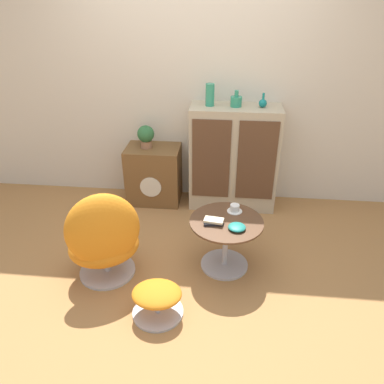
# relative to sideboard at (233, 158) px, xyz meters

# --- Properties ---
(ground_plane) EXTENTS (12.00, 12.00, 0.00)m
(ground_plane) POSITION_rel_sideboard_xyz_m (-0.44, -1.21, -0.55)
(ground_plane) COLOR #A87542
(wall_back) EXTENTS (6.40, 0.06, 2.60)m
(wall_back) POSITION_rel_sideboard_xyz_m (-0.44, 0.23, 0.75)
(wall_back) COLOR beige
(wall_back) RESTS_ON ground_plane
(sideboard) EXTENTS (0.91, 0.40, 1.10)m
(sideboard) POSITION_rel_sideboard_xyz_m (0.00, 0.00, 0.00)
(sideboard) COLOR tan
(sideboard) RESTS_ON ground_plane
(tv_console) EXTENTS (0.57, 0.41, 0.63)m
(tv_console) POSITION_rel_sideboard_xyz_m (-0.86, -0.01, -0.23)
(tv_console) COLOR brown
(tv_console) RESTS_ON ground_plane
(egg_chair) EXTENTS (0.74, 0.72, 0.81)m
(egg_chair) POSITION_rel_sideboard_xyz_m (-1.01, -1.31, -0.17)
(egg_chair) COLOR #B7B7BC
(egg_chair) RESTS_ON ground_plane
(ottoman) EXTENTS (0.38, 0.38, 0.24)m
(ottoman) POSITION_rel_sideboard_xyz_m (-0.52, -1.67, -0.40)
(ottoman) COLOR #B7B7BC
(ottoman) RESTS_ON ground_plane
(coffee_table) EXTENTS (0.61, 0.61, 0.46)m
(coffee_table) POSITION_rel_sideboard_xyz_m (-0.05, -1.08, -0.25)
(coffee_table) COLOR #B7B7BC
(coffee_table) RESTS_ON ground_plane
(vase_leftmost) EXTENTS (0.09, 0.09, 0.22)m
(vase_leftmost) POSITION_rel_sideboard_xyz_m (-0.26, 0.00, 0.66)
(vase_leftmost) COLOR #2D8E6B
(vase_leftmost) RESTS_ON sideboard
(vase_inner_left) EXTENTS (0.11, 0.11, 0.16)m
(vase_inner_left) POSITION_rel_sideboard_xyz_m (-0.01, 0.00, 0.60)
(vase_inner_left) COLOR #2D8E6B
(vase_inner_left) RESTS_ON sideboard
(vase_inner_right) EXTENTS (0.08, 0.08, 0.14)m
(vase_inner_right) POSITION_rel_sideboard_xyz_m (0.25, 0.00, 0.59)
(vase_inner_right) COLOR #147A75
(vase_inner_right) RESTS_ON sideboard
(potted_plant) EXTENTS (0.18, 0.18, 0.24)m
(potted_plant) POSITION_rel_sideboard_xyz_m (-0.92, -0.00, 0.22)
(potted_plant) COLOR #996B4C
(potted_plant) RESTS_ON tv_console
(teacup) EXTENTS (0.13, 0.13, 0.06)m
(teacup) POSITION_rel_sideboard_xyz_m (0.02, -0.92, -0.06)
(teacup) COLOR white
(teacup) RESTS_ON coffee_table
(book_stack) EXTENTS (0.17, 0.11, 0.04)m
(book_stack) POSITION_rel_sideboard_xyz_m (-0.15, -1.13, -0.07)
(book_stack) COLOR black
(book_stack) RESTS_ON coffee_table
(bowl) EXTENTS (0.14, 0.14, 0.04)m
(bowl) POSITION_rel_sideboard_xyz_m (0.04, -1.19, -0.07)
(bowl) COLOR #1E7A70
(bowl) RESTS_ON coffee_table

